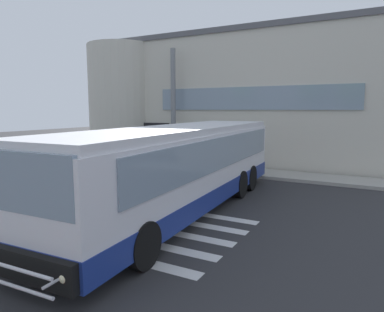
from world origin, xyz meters
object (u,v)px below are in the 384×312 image
at_px(bus_main_foreground, 180,170).
at_px(entry_support_column, 173,106).
at_px(passenger_near_column, 181,148).
at_px(passenger_by_doorway, 197,149).
at_px(safety_bollard_yellow, 246,169).

bearing_deg(bus_main_foreground, entry_support_column, 122.62).
xyz_separation_m(passenger_near_column, passenger_by_doorway, (0.95, 0.14, -0.03)).
bearing_deg(passenger_near_column, entry_support_column, 146.04).
bearing_deg(entry_support_column, passenger_by_doorway, -12.79).
distance_m(bus_main_foreground, passenger_by_doorway, 8.13).
xyz_separation_m(entry_support_column, bus_main_foreground, (5.01, -7.83, -2.05)).
bearing_deg(entry_support_column, passenger_near_column, -33.96).
xyz_separation_m(entry_support_column, safety_bollard_yellow, (5.07, -1.80, -2.94)).
bearing_deg(bus_main_foreground, passenger_by_doorway, 113.76).
xyz_separation_m(bus_main_foreground, passenger_by_doorway, (-3.27, 7.44, -0.26)).
relative_size(bus_main_foreground, passenger_near_column, 7.15).
relative_size(bus_main_foreground, passenger_by_doorway, 7.15).
bearing_deg(passenger_near_column, safety_bollard_yellow, -16.51).
bearing_deg(passenger_by_doorway, bus_main_foreground, -66.24).
xyz_separation_m(entry_support_column, passenger_near_column, (0.79, -0.53, -2.27)).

